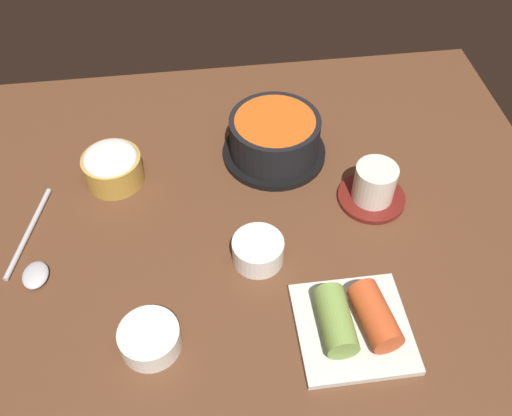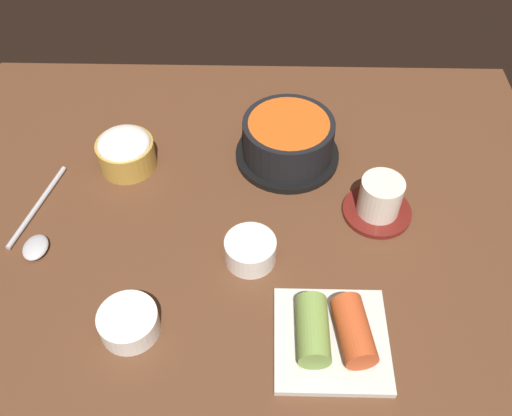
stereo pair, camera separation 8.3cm
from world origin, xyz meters
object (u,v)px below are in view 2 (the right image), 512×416
at_px(stone_pot, 288,140).
at_px(side_bowl_near, 129,322).
at_px(kimchi_plate, 332,334).
at_px(banchan_cup_center, 250,250).
at_px(spoon, 36,233).
at_px(tea_cup_with_saucer, 380,200).
at_px(rice_bowl, 125,151).

bearing_deg(stone_pot, side_bowl_near, -122.50).
bearing_deg(side_bowl_near, kimchi_plate, -2.75).
bearing_deg(banchan_cup_center, kimchi_plate, -50.39).
bearing_deg(stone_pot, spoon, -154.91).
xyz_separation_m(tea_cup_with_saucer, side_bowl_near, (-0.34, -0.21, -0.01)).
bearing_deg(stone_pot, banchan_cup_center, -104.79).
xyz_separation_m(stone_pot, rice_bowl, (-0.26, -0.02, -0.01)).
height_order(stone_pot, banchan_cup_center, stone_pot).
xyz_separation_m(banchan_cup_center, side_bowl_near, (-0.15, -0.12, -0.00)).
bearing_deg(banchan_cup_center, tea_cup_with_saucer, 25.07).
relative_size(stone_pot, tea_cup_with_saucer, 1.64).
height_order(tea_cup_with_saucer, kimchi_plate, tea_cup_with_saucer).
relative_size(stone_pot, kimchi_plate, 1.19).
relative_size(rice_bowl, spoon, 0.49).
bearing_deg(side_bowl_near, tea_cup_with_saucer, 30.92).
bearing_deg(banchan_cup_center, stone_pot, 75.21).
xyz_separation_m(stone_pot, spoon, (-0.37, -0.18, -0.03)).
height_order(banchan_cup_center, spoon, banchan_cup_center).
xyz_separation_m(rice_bowl, kimchi_plate, (0.31, -0.32, -0.01)).
bearing_deg(spoon, tea_cup_with_saucer, 6.04).
relative_size(banchan_cup_center, kimchi_plate, 0.51).
bearing_deg(side_bowl_near, stone_pot, 57.50).
bearing_deg(spoon, stone_pot, 25.09).
distance_m(stone_pot, kimchi_plate, 0.34).
bearing_deg(kimchi_plate, stone_pot, 98.58).
xyz_separation_m(rice_bowl, tea_cup_with_saucer, (0.40, -0.10, -0.00)).
bearing_deg(rice_bowl, side_bowl_near, -79.80).
distance_m(stone_pot, banchan_cup_center, 0.22).
height_order(stone_pot, spoon, stone_pot).
xyz_separation_m(side_bowl_near, spoon, (-0.17, 0.15, -0.01)).
distance_m(kimchi_plate, side_bowl_near, 0.26).
height_order(banchan_cup_center, side_bowl_near, banchan_cup_center).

